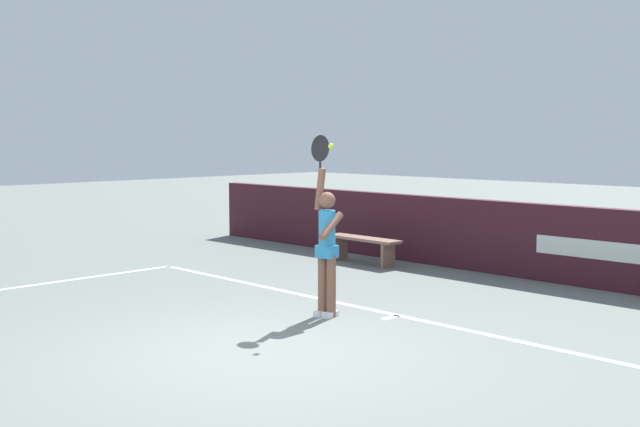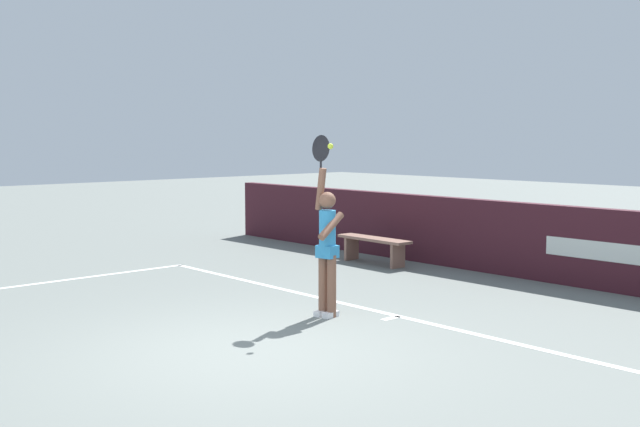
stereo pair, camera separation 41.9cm
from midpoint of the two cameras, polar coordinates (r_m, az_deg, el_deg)
name	(u,v)px [view 1 (the left image)]	position (r m, az deg, el deg)	size (l,w,h in m)	color
ground_plane	(254,352)	(8.34, -6.40, -10.28)	(60.00, 60.00, 0.00)	slate
court_lines	(228,359)	(8.14, -8.36, -10.70)	(10.68, 5.66, 0.00)	white
back_wall	(540,242)	(12.71, 15.19, -2.07)	(15.92, 0.22, 1.23)	#3E1721
tennis_player	(326,242)	(9.73, -0.75, -2.17)	(0.47, 0.47, 2.35)	brown
tennis_ball	(331,146)	(9.36, -0.46, 5.05)	(0.07, 0.07, 0.07)	#C7E033
courtside_bench_near	(364,243)	(13.89, 2.41, -2.25)	(1.58, 0.41, 0.48)	#876051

